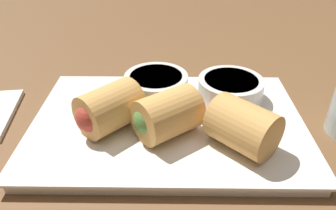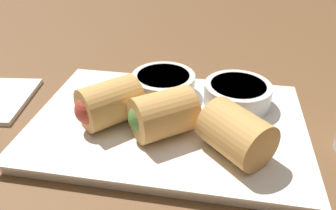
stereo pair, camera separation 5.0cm
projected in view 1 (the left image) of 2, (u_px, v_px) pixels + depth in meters
The scene contains 7 objects.
table_surface at pixel (201, 151), 36.96cm from camera, with size 180.00×140.00×2.00cm.
serving_plate at pixel (168, 125), 38.21cm from camera, with size 31.07×20.98×1.50cm.
roll_front_left at pixel (165, 113), 34.47cm from camera, with size 8.08×7.79×4.95cm.
roll_front_right at pixel (107, 109), 35.08cm from camera, with size 8.00×8.03×4.95cm.
roll_back_left at pixel (239, 125), 32.77cm from camera, with size 8.03×8.00×4.95cm.
dipping_bowl_near at pixel (156, 84), 41.70cm from camera, with size 8.09×8.09×2.76cm.
dipping_bowl_far at pixel (230, 88), 40.87cm from camera, with size 8.09×8.09×2.76cm.
Camera 1 is at (-3.40, -28.31, 25.37)cm, focal length 35.00 mm.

